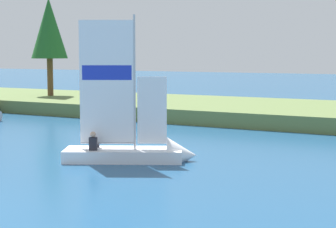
# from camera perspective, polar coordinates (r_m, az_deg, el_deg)

# --- Properties ---
(shore_bank) EXTENTS (80.00, 10.33, 0.83)m
(shore_bank) POSITION_cam_1_polar(r_m,az_deg,el_deg) (34.69, 6.86, 0.41)
(shore_bank) COLOR #5B703D
(shore_bank) RESTS_ON ground
(shoreline_tree_left) EXTENTS (2.62, 2.62, 7.07)m
(shoreline_tree_left) POSITION_cam_1_polar(r_m,az_deg,el_deg) (41.55, -12.08, 8.52)
(shoreline_tree_left) COLOR brown
(shoreline_tree_left) RESTS_ON shore_bank
(sailboat) EXTENTS (4.90, 3.37, 5.70)m
(sailboat) POSITION_cam_1_polar(r_m,az_deg,el_deg) (20.29, -2.55, -3.62)
(sailboat) COLOR white
(sailboat) RESTS_ON ground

